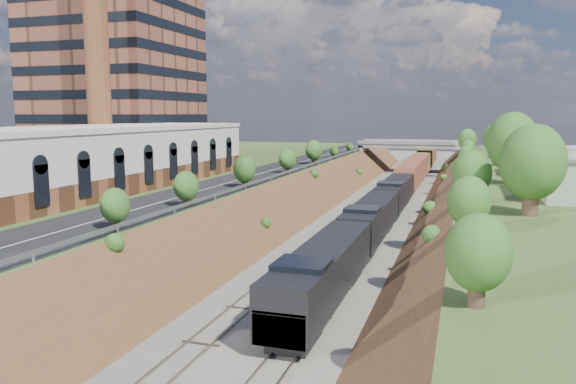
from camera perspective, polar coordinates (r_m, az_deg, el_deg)
name	(u,v)px	position (r m, az deg, el deg)	size (l,w,h in m)	color
platform_left	(138,190)	(83.49, -14.98, 0.19)	(44.00, 180.00, 5.00)	#3D5523
embankment_left	(283,215)	(74.48, -0.47, -2.39)	(7.07, 180.00, 7.07)	brown
embankment_right	(456,225)	(70.94, 16.71, -3.26)	(7.07, 180.00, 7.07)	brown
rail_left_track	(346,218)	(72.35, 5.88, -2.67)	(1.58, 180.00, 0.18)	gray
rail_right_track	(386,221)	(71.50, 9.97, -2.88)	(1.58, 180.00, 0.18)	gray
road	(251,177)	(75.26, -3.73, 1.58)	(8.00, 180.00, 0.10)	black
guardrail	(280,174)	(73.63, -0.82, 1.85)	(0.10, 171.00, 0.70)	#99999E
commercial_building	(60,162)	(62.24, -22.17, 2.88)	(14.30, 62.30, 7.00)	brown
smokestack	(96,26)	(82.01, -18.95, 15.68)	(3.20, 3.20, 40.00)	brown
overpass	(412,151)	(132.46, 12.51, 4.09)	(24.50, 8.30, 7.40)	gray
white_building_far	(552,162)	(84.68, 25.22, 2.74)	(8.00, 10.00, 3.60)	silver
tree_right_large	(533,163)	(50.10, 23.60, 2.73)	(5.25, 5.25, 7.61)	#473323
tree_left_crest	(78,213)	(38.38, -20.54, -2.03)	(2.45, 2.45, 3.55)	#473323
freight_train	(407,178)	(96.03, 12.03, 1.40)	(3.29, 131.83, 4.84)	black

